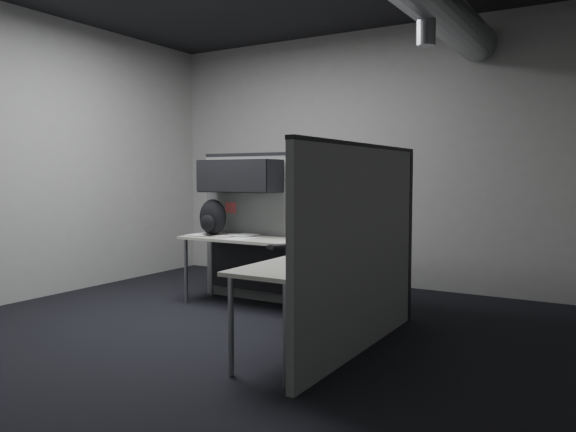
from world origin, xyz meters
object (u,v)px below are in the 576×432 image
Objects in this scene: monitor at (352,221)px; backpack at (212,218)px; desk at (289,257)px; phone at (303,256)px; keyboard at (291,246)px.

monitor is 1.38× the size of backpack.
monitor reaches higher than desk.
desk is 1.22m from backpack.
desk is at bearing 118.23° from phone.
phone is at bearing -53.29° from desk.
backpack reaches higher than desk.
desk is at bearing -5.88° from backpack.
phone reaches higher than desk.
desk is 0.29m from keyboard.
phone reaches higher than keyboard.
keyboard is at bearing -54.57° from desk.
keyboard is at bearing -12.80° from backpack.
desk is 5.36× the size of keyboard.
monitor is 1.07m from phone.
backpack is (-1.69, 0.08, -0.04)m from monitor.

